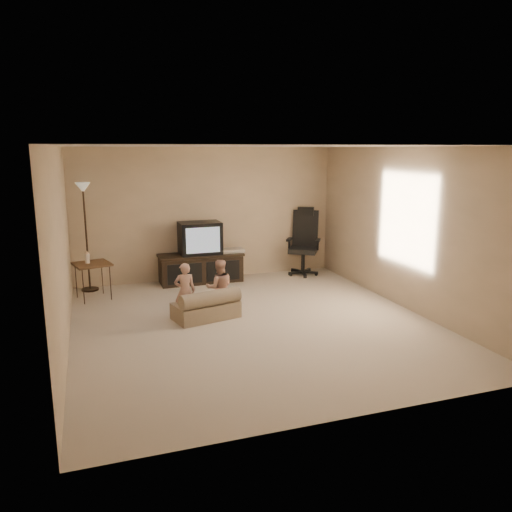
{
  "coord_description": "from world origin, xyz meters",
  "views": [
    {
      "loc": [
        -2.15,
        -6.48,
        2.47
      ],
      "look_at": [
        0.25,
        0.6,
        0.85
      ],
      "focal_mm": 35.0,
      "sensor_mm": 36.0,
      "label": 1
    }
  ],
  "objects_px": {
    "toddler_left": "(185,291)",
    "child_sofa": "(207,307)",
    "toddler_right": "(219,287)",
    "tv_stand": "(201,257)",
    "side_table": "(92,264)",
    "office_chair": "(304,251)",
    "floor_lamp": "(85,213)"
  },
  "relations": [
    {
      "from": "toddler_left",
      "to": "child_sofa",
      "type": "bearing_deg",
      "value": 164.12
    },
    {
      "from": "toddler_right",
      "to": "tv_stand",
      "type": "bearing_deg",
      "value": -86.9
    },
    {
      "from": "tv_stand",
      "to": "side_table",
      "type": "distance_m",
      "value": 2.02
    },
    {
      "from": "office_chair",
      "to": "toddler_left",
      "type": "distance_m",
      "value": 3.36
    },
    {
      "from": "tv_stand",
      "to": "toddler_left",
      "type": "distance_m",
      "value": 2.11
    },
    {
      "from": "office_chair",
      "to": "toddler_left",
      "type": "relative_size",
      "value": 1.57
    },
    {
      "from": "side_table",
      "to": "floor_lamp",
      "type": "bearing_deg",
      "value": 95.38
    },
    {
      "from": "tv_stand",
      "to": "child_sofa",
      "type": "height_order",
      "value": "tv_stand"
    },
    {
      "from": "tv_stand",
      "to": "floor_lamp",
      "type": "xyz_separation_m",
      "value": [
        -2.0,
        0.06,
        0.91
      ]
    },
    {
      "from": "floor_lamp",
      "to": "child_sofa",
      "type": "relative_size",
      "value": 1.85
    },
    {
      "from": "side_table",
      "to": "toddler_left",
      "type": "xyz_separation_m",
      "value": [
        1.27,
        -1.49,
        -0.17
      ]
    },
    {
      "from": "side_table",
      "to": "floor_lamp",
      "type": "height_order",
      "value": "floor_lamp"
    },
    {
      "from": "child_sofa",
      "to": "toddler_left",
      "type": "xyz_separation_m",
      "value": [
        -0.3,
        0.11,
        0.24
      ]
    },
    {
      "from": "toddler_left",
      "to": "office_chair",
      "type": "bearing_deg",
      "value": -141.13
    },
    {
      "from": "tv_stand",
      "to": "side_table",
      "type": "relative_size",
      "value": 1.93
    },
    {
      "from": "toddler_right",
      "to": "side_table",
      "type": "bearing_deg",
      "value": -31.79
    },
    {
      "from": "tv_stand",
      "to": "side_table",
      "type": "height_order",
      "value": "tv_stand"
    },
    {
      "from": "office_chair",
      "to": "floor_lamp",
      "type": "relative_size",
      "value": 0.7
    },
    {
      "from": "tv_stand",
      "to": "toddler_left",
      "type": "height_order",
      "value": "tv_stand"
    },
    {
      "from": "office_chair",
      "to": "toddler_left",
      "type": "bearing_deg",
      "value": -112.55
    },
    {
      "from": "tv_stand",
      "to": "floor_lamp",
      "type": "bearing_deg",
      "value": 178.13
    },
    {
      "from": "side_table",
      "to": "office_chair",
      "type": "bearing_deg",
      "value": 6.06
    },
    {
      "from": "floor_lamp",
      "to": "child_sofa",
      "type": "height_order",
      "value": "floor_lamp"
    },
    {
      "from": "side_table",
      "to": "toddler_left",
      "type": "height_order",
      "value": "toddler_left"
    },
    {
      "from": "toddler_left",
      "to": "tv_stand",
      "type": "bearing_deg",
      "value": -104.89
    },
    {
      "from": "toddler_right",
      "to": "office_chair",
      "type": "bearing_deg",
      "value": -131.89
    },
    {
      "from": "tv_stand",
      "to": "child_sofa",
      "type": "relative_size",
      "value": 1.55
    },
    {
      "from": "floor_lamp",
      "to": "side_table",
      "type": "bearing_deg",
      "value": -84.62
    },
    {
      "from": "floor_lamp",
      "to": "child_sofa",
      "type": "distance_m",
      "value": 2.96
    },
    {
      "from": "tv_stand",
      "to": "side_table",
      "type": "bearing_deg",
      "value": -165.9
    },
    {
      "from": "side_table",
      "to": "child_sofa",
      "type": "relative_size",
      "value": 0.81
    },
    {
      "from": "tv_stand",
      "to": "toddler_right",
      "type": "relative_size",
      "value": 1.87
    }
  ]
}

